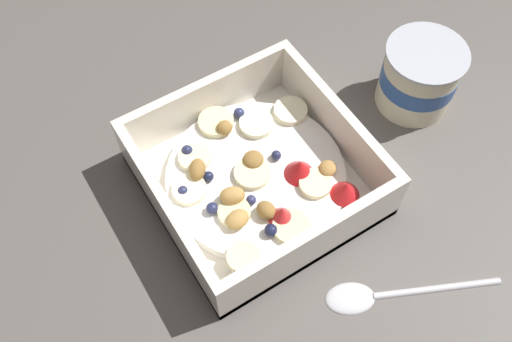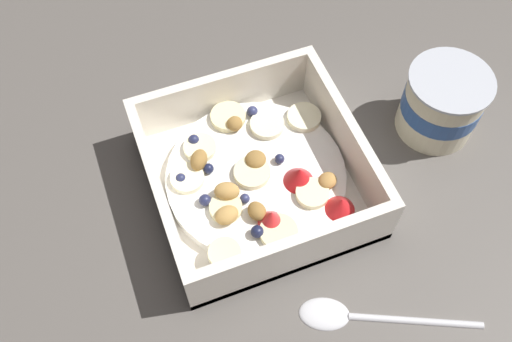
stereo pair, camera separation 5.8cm
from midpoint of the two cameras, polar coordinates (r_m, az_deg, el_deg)
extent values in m
plane|color=#56514C|center=(0.60, 4.13, -2.45)|extent=(2.40, 2.40, 0.00)
cube|color=white|center=(0.60, 2.75, -1.46)|extent=(0.21, 0.21, 0.01)
cube|color=white|center=(0.56, -6.68, -3.14)|extent=(0.21, 0.01, 0.07)
cube|color=white|center=(0.60, 11.69, 2.91)|extent=(0.21, 0.01, 0.07)
cube|color=white|center=(0.63, -0.65, 7.36)|extent=(0.01, 0.19, 0.07)
cube|color=white|center=(0.53, 7.02, -8.63)|extent=(0.01, 0.19, 0.07)
cylinder|color=white|center=(0.59, 2.80, -0.88)|extent=(0.19, 0.19, 0.01)
cylinder|color=#F7EFC6|center=(0.58, -4.09, -0.97)|extent=(0.05, 0.05, 0.01)
cylinder|color=#F7EFC6|center=(0.61, 3.82, 4.46)|extent=(0.05, 0.05, 0.01)
cylinder|color=#F4EAB7|center=(0.60, -2.92, 2.13)|extent=(0.05, 0.05, 0.01)
cylinder|color=#F4EAB7|center=(0.57, 8.57, -2.49)|extent=(0.04, 0.04, 0.01)
cylinder|color=beige|center=(0.56, -0.12, -3.98)|extent=(0.04, 0.04, 0.01)
cylinder|color=beige|center=(0.54, -0.10, -8.55)|extent=(0.04, 0.04, 0.01)
cylinder|color=#F7EFC6|center=(0.62, 7.51, 5.18)|extent=(0.04, 0.04, 0.01)
cylinder|color=#F4EAB7|center=(0.58, 2.45, -0.39)|extent=(0.05, 0.05, 0.01)
cylinder|color=beige|center=(0.62, -0.15, 5.27)|extent=(0.05, 0.05, 0.01)
cylinder|color=beige|center=(0.55, 5.31, -6.39)|extent=(0.05, 0.05, 0.01)
cone|color=red|center=(0.55, 4.57, -4.97)|extent=(0.03, 0.03, 0.02)
cone|color=red|center=(0.57, 7.24, -0.68)|extent=(0.03, 0.03, 0.02)
cone|color=red|center=(0.56, 11.45, -3.58)|extent=(0.04, 0.04, 0.02)
sphere|color=#23284C|center=(0.57, -4.75, -0.98)|extent=(0.01, 0.01, 0.01)
sphere|color=navy|center=(0.62, 2.30, 5.79)|extent=(0.01, 0.01, 0.01)
sphere|color=#23284C|center=(0.59, 5.18, 1.00)|extent=(0.01, 0.01, 0.01)
sphere|color=#191E3D|center=(0.55, 3.16, -6.37)|extent=(0.01, 0.01, 0.01)
sphere|color=navy|center=(0.56, 1.80, -3.04)|extent=(0.01, 0.01, 0.01)
sphere|color=#23284C|center=(0.56, -2.15, -3.38)|extent=(0.01, 0.01, 0.01)
sphere|color=#191E3D|center=(0.58, -1.97, 0.02)|extent=(0.01, 0.01, 0.01)
sphere|color=#23284C|center=(0.60, -3.55, 2.91)|extent=(0.01, 0.01, 0.01)
ellipsoid|color=olive|center=(0.58, 2.79, 0.94)|extent=(0.03, 0.03, 0.01)
ellipsoid|color=tan|center=(0.55, 0.03, -4.71)|extent=(0.02, 0.03, 0.02)
ellipsoid|color=olive|center=(0.55, 3.09, -4.32)|extent=(0.02, 0.02, 0.02)
ellipsoid|color=#AD7F42|center=(0.58, 10.03, -1.19)|extent=(0.03, 0.03, 0.01)
ellipsoid|color=olive|center=(0.58, -2.94, 0.87)|extent=(0.03, 0.03, 0.02)
ellipsoid|color=tan|center=(0.56, 0.05, -2.45)|extent=(0.03, 0.03, 0.02)
ellipsoid|color=olive|center=(0.61, 0.55, 4.57)|extent=(0.02, 0.02, 0.02)
ellipsoid|color=silver|center=(0.55, 9.83, -14.19)|extent=(0.05, 0.06, 0.01)
cylinder|color=silver|center=(0.57, 18.71, -14.27)|extent=(0.06, 0.12, 0.01)
cylinder|color=beige|center=(0.66, 20.56, 6.10)|extent=(0.08, 0.08, 0.08)
cylinder|color=#2D5193|center=(0.65, 20.67, 6.30)|extent=(0.08, 0.08, 0.02)
cylinder|color=#B7BCC6|center=(0.63, 21.68, 8.29)|extent=(0.09, 0.09, 0.00)
camera|label=1|loc=(0.03, -87.13, 4.75)|focal=39.79mm
camera|label=2|loc=(0.03, 92.87, -4.75)|focal=39.79mm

